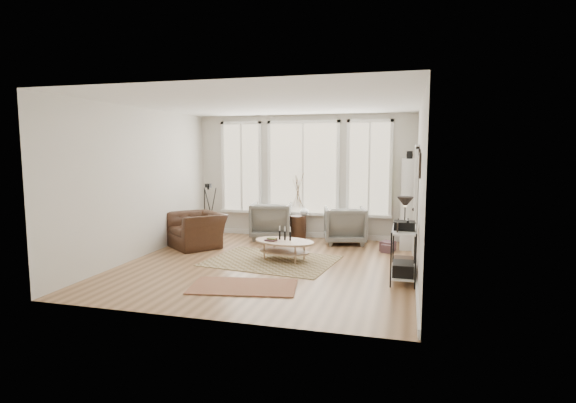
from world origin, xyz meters
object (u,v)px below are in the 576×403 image
(bookcase, at_px, (408,203))
(armchair_left, at_px, (272,220))
(low_shelf, at_px, (404,248))
(accent_chair, at_px, (196,230))
(coffee_table, at_px, (284,245))
(armchair_right, at_px, (345,225))
(side_table, at_px, (298,208))

(bookcase, xyz_separation_m, armchair_left, (-3.09, 0.08, -0.52))
(bookcase, distance_m, low_shelf, 2.56)
(bookcase, relative_size, accent_chair, 1.82)
(bookcase, xyz_separation_m, coffee_table, (-2.26, -1.83, -0.66))
(armchair_right, bearing_deg, side_table, -19.76)
(armchair_left, bearing_deg, armchair_right, 167.74)
(coffee_table, bearing_deg, low_shelf, -17.39)
(bookcase, height_order, coffee_table, bookcase)
(side_table, xyz_separation_m, accent_chair, (-1.93, -1.33, -0.39))
(accent_chair, bearing_deg, side_table, 73.45)
(armchair_left, bearing_deg, accent_chair, 34.09)
(side_table, bearing_deg, armchair_right, -6.32)
(bookcase, height_order, side_table, bookcase)
(bookcase, bearing_deg, side_table, 176.80)
(bookcase, bearing_deg, armchair_left, 178.48)
(armchair_right, distance_m, accent_chair, 3.27)
(coffee_table, distance_m, armchair_left, 2.09)
(low_shelf, xyz_separation_m, coffee_table, (-2.21, 0.69, -0.22))
(bookcase, distance_m, side_table, 2.48)
(coffee_table, bearing_deg, armchair_left, 113.45)
(coffee_table, relative_size, armchair_left, 1.39)
(armchair_left, relative_size, accent_chair, 0.84)
(bookcase, bearing_deg, accent_chair, -164.87)
(coffee_table, bearing_deg, armchair_right, 63.99)
(bookcase, bearing_deg, coffee_table, -141.03)
(bookcase, relative_size, coffee_table, 1.56)
(bookcase, relative_size, low_shelf, 1.58)
(bookcase, distance_m, armchair_left, 3.14)
(armchair_left, distance_m, armchair_right, 1.73)
(armchair_right, bearing_deg, low_shelf, 103.79)
(low_shelf, height_order, side_table, side_table)
(accent_chair, bearing_deg, bookcase, 54.11)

